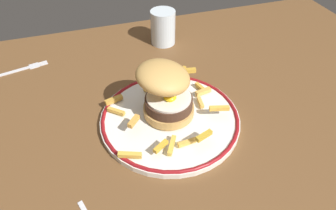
% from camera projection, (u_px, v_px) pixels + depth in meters
% --- Properties ---
extents(ground_plane, '(1.38, 0.99, 0.04)m').
position_uv_depth(ground_plane, '(175.00, 138.00, 0.62)').
color(ground_plane, brown).
extents(dinner_plate, '(0.29, 0.29, 0.02)m').
position_uv_depth(dinner_plate, '(168.00, 118.00, 0.63)').
color(dinner_plate, white).
rests_on(dinner_plate, ground_plane).
extents(burger, '(0.14, 0.13, 0.12)m').
position_uv_depth(burger, '(166.00, 90.00, 0.60)').
color(burger, tan).
rests_on(burger, dinner_plate).
extents(fries_pile, '(0.24, 0.24, 0.03)m').
position_uv_depth(fries_pile, '(169.00, 108.00, 0.62)').
color(fries_pile, gold).
rests_on(fries_pile, dinner_plate).
extents(water_glass, '(0.07, 0.07, 0.10)m').
position_uv_depth(water_glass, '(163.00, 30.00, 0.85)').
color(water_glass, silver).
rests_on(water_glass, ground_plane).
extents(fork, '(0.14, 0.05, 0.00)m').
position_uv_depth(fork, '(21.00, 69.00, 0.77)').
color(fork, silver).
rests_on(fork, ground_plane).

